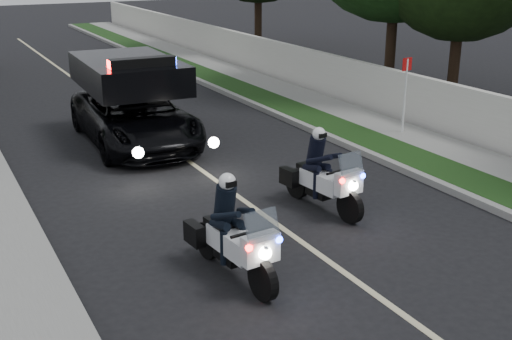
{
  "coord_description": "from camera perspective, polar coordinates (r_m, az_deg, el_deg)",
  "views": [
    {
      "loc": [
        -5.61,
        -5.05,
        4.91
      ],
      "look_at": [
        -0.23,
        5.1,
        1.0
      ],
      "focal_mm": 45.63,
      "sensor_mm": 36.0,
      "label": 1
    }
  ],
  "objects": [
    {
      "name": "police_moto_right",
      "position": [
        13.05,
        5.72,
        -3.41
      ],
      "size": [
        0.91,
        2.02,
        1.66
      ],
      "primitive_type": null,
      "rotation": [
        0.0,
        0.0,
        0.12
      ],
      "color": "silver",
      "rests_on": "ground"
    },
    {
      "name": "grass_verge",
      "position": [
        18.93,
        6.56,
        3.88
      ],
      "size": [
        1.2,
        60.0,
        0.16
      ],
      "primitive_type": "cube",
      "color": "#193814",
      "rests_on": "ground"
    },
    {
      "name": "sign_post",
      "position": [
        18.36,
        12.65,
        2.82
      ],
      "size": [
        0.4,
        0.4,
        2.26
      ],
      "primitive_type": null,
      "rotation": [
        0.0,
        0.0,
        0.14
      ],
      "color": "#A9230C",
      "rests_on": "ground"
    },
    {
      "name": "police_moto_left",
      "position": [
        10.43,
        -2.02,
        -9.31
      ],
      "size": [
        0.88,
        2.05,
        1.7
      ],
      "primitive_type": null,
      "rotation": [
        0.0,
        0.0,
        0.09
      ],
      "color": "silver",
      "rests_on": "ground"
    },
    {
      "name": "tree_right_b",
      "position": [
        23.81,
        11.45,
        6.52
      ],
      "size": [
        8.9,
        8.9,
        11.57
      ],
      "primitive_type": null,
      "rotation": [
        0.0,
        0.0,
        0.35
      ],
      "color": "#1C4316",
      "rests_on": "ground"
    },
    {
      "name": "curb_right",
      "position": [
        18.56,
        4.76,
        3.62
      ],
      "size": [
        0.2,
        60.0,
        0.15
      ],
      "primitive_type": "cube",
      "color": "gray",
      "rests_on": "ground"
    },
    {
      "name": "property_wall",
      "position": [
        20.14,
        12.08,
        6.46
      ],
      "size": [
        0.22,
        60.0,
        1.5
      ],
      "primitive_type": "cube",
      "color": "beige",
      "rests_on": "ground"
    },
    {
      "name": "tree_right_c",
      "position": [
        23.0,
        16.67,
        5.68
      ],
      "size": [
        5.83,
        5.83,
        9.47
      ],
      "primitive_type": null,
      "rotation": [
        0.0,
        0.0,
        0.03
      ],
      "color": "black",
      "rests_on": "ground"
    },
    {
      "name": "tree_right_e",
      "position": [
        33.24,
        0.19,
        10.3
      ],
      "size": [
        8.85,
        8.85,
        11.1
      ],
      "primitive_type": null,
      "rotation": [
        0.0,
        0.0,
        -0.43
      ],
      "color": "black",
      "rests_on": "ground"
    },
    {
      "name": "sidewalk_right",
      "position": [
        19.68,
        9.7,
        4.31
      ],
      "size": [
        1.4,
        60.0,
        0.16
      ],
      "primitive_type": "cube",
      "color": "gray",
      "rests_on": "ground"
    },
    {
      "name": "police_suv",
      "position": [
        17.61,
        -10.45,
        2.28
      ],
      "size": [
        2.67,
        5.44,
        2.61
      ],
      "primitive_type": "imported",
      "rotation": [
        0.0,
        0.0,
        -0.03
      ],
      "color": "black",
      "rests_on": "ground"
    },
    {
      "name": "lane_marking",
      "position": [
        16.8,
        -7.13,
        1.66
      ],
      "size": [
        0.12,
        50.0,
        0.01
      ],
      "primitive_type": "cube",
      "color": "#BFB78C",
      "rests_on": "ground"
    },
    {
      "name": "curb_left",
      "position": [
        15.89,
        -21.06,
        -0.23
      ],
      "size": [
        0.2,
        60.0,
        0.15
      ],
      "primitive_type": "cube",
      "color": "gray",
      "rests_on": "ground"
    }
  ]
}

